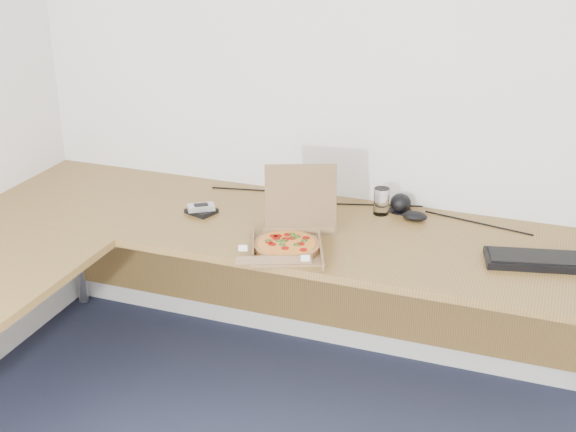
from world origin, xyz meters
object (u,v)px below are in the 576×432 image
at_px(keyboard, 544,261).
at_px(wallet, 201,211).
at_px(desk, 159,265).
at_px(pizza_box, 288,240).
at_px(drinking_glass, 381,201).

height_order(keyboard, wallet, keyboard).
distance_m(keyboard, wallet, 1.31).
height_order(desk, pizza_box, pizza_box).
bearing_deg(keyboard, wallet, 167.09).
distance_m(pizza_box, drinking_glass, 0.49).
relative_size(pizza_box, drinking_glass, 2.84).
xyz_separation_m(pizza_box, keyboard, (0.88, 0.19, -0.02)).
bearing_deg(drinking_glass, pizza_box, -119.08).
xyz_separation_m(pizza_box, drinking_glass, (0.24, 0.43, 0.02)).
height_order(desk, keyboard, keyboard).
relative_size(desk, pizza_box, 8.10).
bearing_deg(drinking_glass, keyboard, -20.54).
distance_m(pizza_box, wallet, 0.48).
xyz_separation_m(desk, keyboard, (1.28, 0.41, 0.04)).
xyz_separation_m(drinking_glass, keyboard, (0.64, -0.24, -0.04)).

